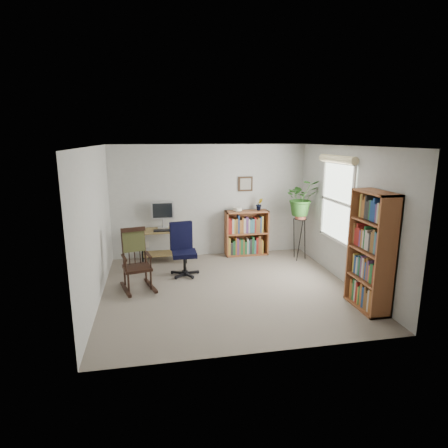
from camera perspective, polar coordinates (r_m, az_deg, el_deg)
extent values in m
cube|color=gray|center=(6.52, 0.67, -9.82)|extent=(4.20, 4.00, 0.00)
cube|color=silver|center=(6.01, 0.73, 11.79)|extent=(4.20, 4.00, 0.00)
cube|color=#B6B7B2|center=(8.09, -2.13, 3.54)|extent=(4.20, 0.00, 2.40)
cube|color=#B6B7B2|center=(4.28, 6.07, -5.13)|extent=(4.20, 0.00, 2.40)
cube|color=#B6B7B2|center=(6.10, -19.02, -0.28)|extent=(0.00, 4.00, 2.40)
cube|color=#B6B7B2|center=(6.88, 18.12, 1.22)|extent=(0.00, 4.00, 2.40)
cube|color=black|center=(7.69, -9.21, -0.97)|extent=(0.40, 0.15, 0.02)
imported|color=#2B5D20|center=(7.84, 11.84, 6.54)|extent=(1.69, 1.88, 1.46)
imported|color=#2B5D20|center=(8.17, 5.40, 2.47)|extent=(0.13, 0.24, 0.11)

